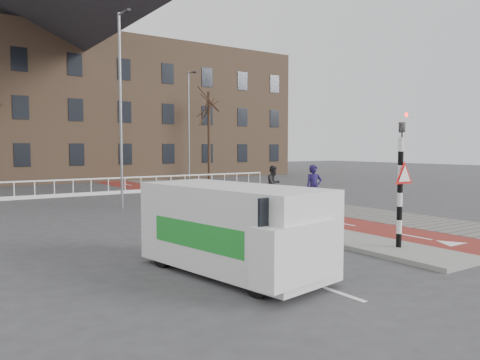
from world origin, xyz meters
TOP-DOWN VIEW (x-y plane):
  - ground at (0.00, 0.00)m, footprint 120.00×120.00m
  - bike_lane at (1.50, 10.00)m, footprint 2.50×60.00m
  - sidewalk at (4.30, 10.00)m, footprint 3.00×60.00m
  - curb_island at (-0.70, 4.00)m, footprint 1.80×16.00m
  - traffic_signal at (-0.60, -2.02)m, footprint 0.80×0.80m
  - bollard at (-0.46, 2.16)m, footprint 0.12×0.12m
  - cyclist_near at (1.84, 3.83)m, footprint 1.39×2.09m
  - cyclist_far at (2.45, 7.16)m, footprint 0.90×1.81m
  - van at (-5.40, -1.33)m, footprint 2.51×4.70m
  - railing at (-5.00, 17.00)m, footprint 28.00×0.10m
  - townhouse_row at (-3.00, 32.00)m, footprint 46.00×10.00m
  - tree_right at (9.33, 24.69)m, footprint 0.25×0.25m
  - streetlight_near at (-3.51, 10.61)m, footprint 0.12×0.12m
  - streetlight_right at (5.93, 21.93)m, footprint 0.12×0.12m

SIDE VIEW (x-z plane):
  - ground at x=0.00m, z-range 0.00..0.00m
  - bike_lane at x=1.50m, z-range 0.00..0.01m
  - sidewalk at x=4.30m, z-range 0.00..0.01m
  - curb_island at x=-0.70m, z-range 0.00..0.12m
  - railing at x=-5.00m, z-range -0.19..0.80m
  - bollard at x=-0.46m, z-range 0.12..1.01m
  - cyclist_near at x=1.84m, z-range -0.33..1.72m
  - cyclist_far at x=2.45m, z-range -0.15..1.74m
  - van at x=-5.40m, z-range 0.05..1.97m
  - traffic_signal at x=-0.60m, z-range 0.15..3.83m
  - tree_right at x=9.33m, z-range 0.00..7.43m
  - streetlight_right at x=5.93m, z-range 0.00..8.42m
  - streetlight_near at x=-3.51m, z-range 0.00..8.65m
  - townhouse_row at x=-3.00m, z-range -0.14..15.76m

